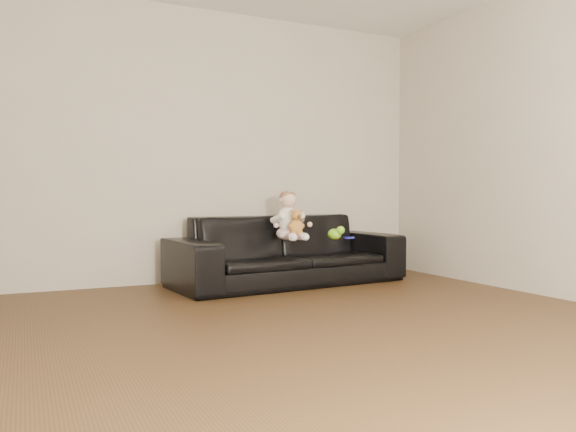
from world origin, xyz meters
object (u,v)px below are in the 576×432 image
toy_blue_disc (349,238)px  toy_rattle (337,235)px  toy_green (335,234)px  sofa (288,250)px  teddy_bear (296,223)px  baby (289,218)px

toy_blue_disc → toy_rattle: bearing=-158.5°
toy_green → toy_rattle: (0.02, -0.00, -0.01)m
sofa → toy_green: 0.46m
sofa → toy_green: bearing=-38.4°
toy_rattle → sofa: bearing=148.4°
teddy_bear → baby: bearing=105.0°
toy_blue_disc → sofa: bearing=163.6°
sofa → toy_blue_disc: size_ratio=21.70×
sofa → baby: (-0.05, -0.12, 0.30)m
baby → toy_green: size_ratio=3.07×
toy_blue_disc → teddy_bear: bearing=-171.8°
sofa → baby: 0.32m
teddy_bear → toy_green: teddy_bear is taller
toy_blue_disc → toy_green: bearing=-161.4°
baby → teddy_bear: (0.01, -0.14, -0.03)m
toy_blue_disc → baby: bearing=175.3°
baby → toy_green: bearing=-11.8°
sofa → toy_rattle: 0.47m
teddy_bear → toy_rattle: bearing=13.2°
sofa → toy_green: size_ratio=14.86×
toy_green → toy_rattle: toy_green is taller
toy_green → teddy_bear: bearing=-177.1°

